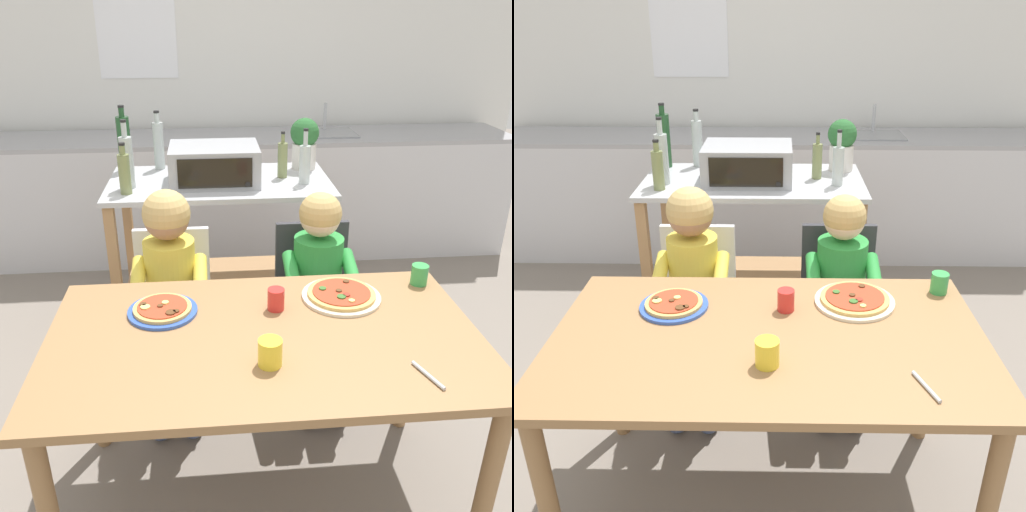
# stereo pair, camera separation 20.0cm
# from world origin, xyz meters

# --- Properties ---
(ground_plane) EXTENTS (10.94, 10.94, 0.00)m
(ground_plane) POSITION_xyz_m (0.00, 1.09, 0.00)
(ground_plane) COLOR slate
(back_wall_tiled) EXTENTS (4.54, 0.14, 2.70)m
(back_wall_tiled) POSITION_xyz_m (-0.00, 2.80, 1.35)
(back_wall_tiled) COLOR white
(back_wall_tiled) RESTS_ON ground
(kitchen_counter) EXTENTS (4.09, 0.60, 1.09)m
(kitchen_counter) POSITION_xyz_m (0.00, 2.39, 0.44)
(kitchen_counter) COLOR silver
(kitchen_counter) RESTS_ON ground
(kitchen_island_cart) EXTENTS (1.15, 0.63, 0.91)m
(kitchen_island_cart) POSITION_xyz_m (-0.11, 1.23, 0.61)
(kitchen_island_cart) COLOR #B7BABF
(kitchen_island_cart) RESTS_ON ground
(toaster_oven) EXTENTS (0.45, 0.35, 0.19)m
(toaster_oven) POSITION_xyz_m (-0.13, 1.20, 1.00)
(toaster_oven) COLOR #999BA0
(toaster_oven) RESTS_ON kitchen_island_cart
(bottle_clear_vinegar) EXTENTS (0.06, 0.06, 0.28)m
(bottle_clear_vinegar) POSITION_xyz_m (0.32, 1.14, 1.01)
(bottle_clear_vinegar) COLOR #ADB7B2
(bottle_clear_vinegar) RESTS_ON kitchen_island_cart
(bottle_brown_beer) EXTENTS (0.06, 0.06, 0.32)m
(bottle_brown_beer) POSITION_xyz_m (-0.43, 1.49, 1.04)
(bottle_brown_beer) COLOR #ADB7B2
(bottle_brown_beer) RESTS_ON kitchen_island_cart
(bottle_squat_spirits) EXTENTS (0.07, 0.07, 0.35)m
(bottle_squat_spirits) POSITION_xyz_m (-0.61, 1.47, 1.06)
(bottle_squat_spirits) COLOR #1E4723
(bottle_squat_spirits) RESTS_ON kitchen_island_cart
(bottle_slim_sauce) EXTENTS (0.06, 0.06, 0.25)m
(bottle_slim_sauce) POSITION_xyz_m (-0.56, 1.05, 1.01)
(bottle_slim_sauce) COLOR olive
(bottle_slim_sauce) RESTS_ON kitchen_island_cart
(bottle_dark_olive_oil) EXTENTS (0.06, 0.06, 0.34)m
(bottle_dark_olive_oil) POSITION_xyz_m (-0.56, 1.15, 1.04)
(bottle_dark_olive_oil) COLOR #ADB7B2
(bottle_dark_olive_oil) RESTS_ON kitchen_island_cart
(bottle_tall_green_wine) EXTENTS (0.05, 0.05, 0.24)m
(bottle_tall_green_wine) POSITION_xyz_m (0.23, 1.26, 1.00)
(bottle_tall_green_wine) COLOR olive
(bottle_tall_green_wine) RESTS_ON kitchen_island_cart
(potted_herb_plant) EXTENTS (0.16, 0.16, 0.28)m
(potted_herb_plant) POSITION_xyz_m (0.37, 1.42, 1.06)
(potted_herb_plant) COLOR beige
(potted_herb_plant) RESTS_ON kitchen_island_cart
(dining_table) EXTENTS (1.44, 0.83, 0.74)m
(dining_table) POSITION_xyz_m (0.00, 0.00, 0.65)
(dining_table) COLOR olive
(dining_table) RESTS_ON ground
(dining_chair_left) EXTENTS (0.36, 0.36, 0.81)m
(dining_chair_left) POSITION_xyz_m (-0.34, 0.69, 0.48)
(dining_chair_left) COLOR silver
(dining_chair_left) RESTS_ON ground
(dining_chair_right) EXTENTS (0.36, 0.36, 0.81)m
(dining_chair_right) POSITION_xyz_m (0.31, 0.71, 0.48)
(dining_chair_right) COLOR #333338
(dining_chair_right) RESTS_ON ground
(child_in_yellow_shirt) EXTENTS (0.32, 0.42, 1.03)m
(child_in_yellow_shirt) POSITION_xyz_m (-0.34, 0.57, 0.68)
(child_in_yellow_shirt) COLOR #424C6B
(child_in_yellow_shirt) RESTS_ON ground
(child_in_green_shirt) EXTENTS (0.32, 0.42, 1.00)m
(child_in_green_shirt) POSITION_xyz_m (0.31, 0.59, 0.65)
(child_in_green_shirt) COLOR #424C6B
(child_in_green_shirt) RESTS_ON ground
(pizza_plate_blue_rimmed) EXTENTS (0.25, 0.25, 0.03)m
(pizza_plate_blue_rimmed) POSITION_xyz_m (-0.34, 0.18, 0.76)
(pizza_plate_blue_rimmed) COLOR #3356B7
(pizza_plate_blue_rimmed) RESTS_ON dining_table
(pizza_plate_cream) EXTENTS (0.29, 0.29, 0.03)m
(pizza_plate_cream) POSITION_xyz_m (0.31, 0.22, 0.76)
(pizza_plate_cream) COLOR beige
(pizza_plate_cream) RESTS_ON dining_table
(drinking_cup_yellow) EXTENTS (0.07, 0.07, 0.09)m
(drinking_cup_yellow) POSITION_xyz_m (-0.00, -0.16, 0.79)
(drinking_cup_yellow) COLOR yellow
(drinking_cup_yellow) RESTS_ON dining_table
(drinking_cup_red) EXTENTS (0.06, 0.06, 0.08)m
(drinking_cup_red) POSITION_xyz_m (0.06, 0.16, 0.78)
(drinking_cup_red) COLOR red
(drinking_cup_red) RESTS_ON dining_table
(drinking_cup_green) EXTENTS (0.06, 0.06, 0.08)m
(drinking_cup_green) POSITION_xyz_m (0.64, 0.31, 0.78)
(drinking_cup_green) COLOR green
(drinking_cup_green) RESTS_ON dining_table
(serving_spoon) EXTENTS (0.06, 0.14, 0.01)m
(serving_spoon) POSITION_xyz_m (0.45, -0.27, 0.75)
(serving_spoon) COLOR #B7BABF
(serving_spoon) RESTS_ON dining_table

